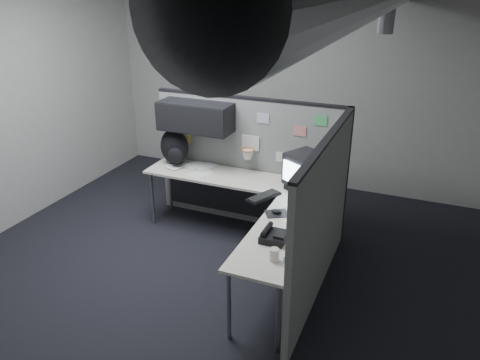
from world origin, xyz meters
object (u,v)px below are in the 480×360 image
at_px(monitor, 306,171).
at_px(backpack, 175,148).
at_px(keyboard, 264,197).
at_px(desk, 248,199).
at_px(phone, 274,236).

distance_m(monitor, backpack, 1.73).
height_order(monitor, keyboard, monitor).
height_order(desk, keyboard, keyboard).
distance_m(desk, monitor, 0.71).
bearing_deg(phone, monitor, 101.86).
distance_m(desk, backpack, 1.25).
distance_m(keyboard, backpack, 1.48).
height_order(keyboard, phone, phone).
bearing_deg(backpack, desk, -31.97).
bearing_deg(keyboard, desk, 129.00).
bearing_deg(phone, desk, 133.67).
bearing_deg(keyboard, backpack, 139.55).
xyz_separation_m(monitor, phone, (0.04, -1.17, -0.18)).
height_order(desk, phone, phone).
relative_size(desk, monitor, 4.55).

